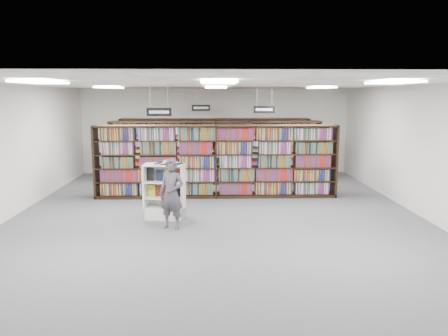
{
  "coord_description": "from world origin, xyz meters",
  "views": [
    {
      "loc": [
        -0.12,
        -10.53,
        2.93
      ],
      "look_at": [
        0.19,
        0.5,
        1.1
      ],
      "focal_mm": 35.0,
      "sensor_mm": 36.0,
      "label": 1
    }
  ],
  "objects_px": {
    "bookshelf_row_near": "(216,161)",
    "shopper": "(172,194)",
    "open_book": "(168,163)",
    "endcap_display": "(165,200)"
  },
  "relations": [
    {
      "from": "bookshelf_row_near",
      "to": "shopper",
      "type": "xyz_separation_m",
      "value": [
        -1.02,
        -3.1,
        -0.26
      ]
    },
    {
      "from": "open_book",
      "to": "shopper",
      "type": "height_order",
      "value": "shopper"
    },
    {
      "from": "bookshelf_row_near",
      "to": "shopper",
      "type": "distance_m",
      "value": 3.27
    },
    {
      "from": "bookshelf_row_near",
      "to": "open_book",
      "type": "height_order",
      "value": "bookshelf_row_near"
    },
    {
      "from": "bookshelf_row_near",
      "to": "open_book",
      "type": "distance_m",
      "value": 2.57
    },
    {
      "from": "bookshelf_row_near",
      "to": "shopper",
      "type": "height_order",
      "value": "bookshelf_row_near"
    },
    {
      "from": "bookshelf_row_near",
      "to": "endcap_display",
      "type": "xyz_separation_m",
      "value": [
        -1.26,
        -2.26,
        -0.59
      ]
    },
    {
      "from": "endcap_display",
      "to": "shopper",
      "type": "xyz_separation_m",
      "value": [
        0.24,
        -0.84,
        0.33
      ]
    },
    {
      "from": "endcap_display",
      "to": "open_book",
      "type": "relative_size",
      "value": 1.9
    },
    {
      "from": "open_book",
      "to": "bookshelf_row_near",
      "type": "bearing_deg",
      "value": 85.1
    }
  ]
}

